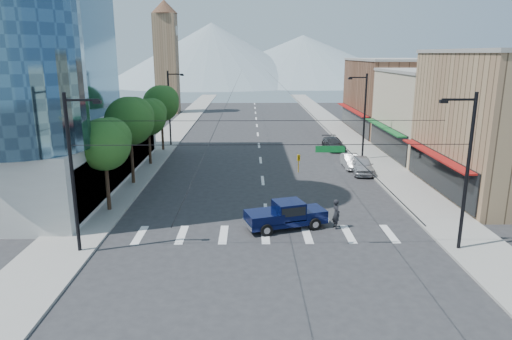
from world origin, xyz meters
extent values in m
plane|color=#28282B|center=(0.00, 0.00, 0.00)|extent=(160.00, 160.00, 0.00)
cube|color=gray|center=(-12.00, 40.00, 0.07)|extent=(4.00, 120.00, 0.15)
cube|color=gray|center=(12.00, 40.00, 0.07)|extent=(4.00, 120.00, 0.15)
cube|color=tan|center=(20.00, 24.00, 4.50)|extent=(12.00, 14.00, 9.00)
cube|color=brown|center=(20.00, 40.00, 5.00)|extent=(12.00, 18.00, 10.00)
cube|color=#8C6B4C|center=(-16.50, 62.00, 9.00)|extent=(4.00, 4.00, 18.00)
cone|color=brown|center=(-16.50, 62.00, 19.20)|extent=(4.80, 4.80, 2.40)
cone|color=gray|center=(-15.00, 150.00, 11.00)|extent=(80.00, 80.00, 22.00)
cone|color=gray|center=(20.00, 160.00, 9.00)|extent=(90.00, 90.00, 18.00)
cylinder|color=black|center=(-11.20, 6.00, 2.27)|extent=(0.28, 0.28, 4.55)
sphere|color=#1A4E1A|center=(-11.20, 6.00, 4.88)|extent=(3.64, 3.64, 3.64)
sphere|color=#1A4E1A|center=(-10.80, 6.30, 5.28)|extent=(2.86, 2.86, 2.86)
cylinder|color=black|center=(-11.20, 13.00, 2.55)|extent=(0.28, 0.28, 5.11)
sphere|color=#1A4E1A|center=(-11.20, 13.00, 5.47)|extent=(4.09, 4.09, 4.09)
sphere|color=#1A4E1A|center=(-10.80, 13.30, 5.88)|extent=(3.21, 3.21, 3.21)
cylinder|color=black|center=(-11.20, 20.00, 2.27)|extent=(0.28, 0.28, 4.55)
sphere|color=#1A4E1A|center=(-11.20, 20.00, 4.88)|extent=(3.64, 3.64, 3.64)
sphere|color=#1A4E1A|center=(-10.80, 20.30, 5.28)|extent=(2.86, 2.86, 2.86)
cylinder|color=black|center=(-11.20, 27.00, 2.55)|extent=(0.28, 0.28, 5.11)
sphere|color=#1A4E1A|center=(-11.20, 27.00, 5.47)|extent=(4.09, 4.09, 4.09)
sphere|color=#1A4E1A|center=(-10.80, 27.30, 5.88)|extent=(3.21, 3.21, 3.21)
cylinder|color=black|center=(-10.80, -1.00, 4.50)|extent=(0.20, 0.20, 9.00)
cylinder|color=black|center=(10.80, -1.00, 4.50)|extent=(0.20, 0.20, 9.00)
cylinder|color=black|center=(0.00, -1.00, 6.20)|extent=(21.60, 0.04, 0.04)
imported|color=gold|center=(1.50, -1.00, 5.15)|extent=(0.16, 0.20, 1.00)
cube|color=#0C6626|center=(3.20, -1.00, 5.95)|extent=(1.60, 0.06, 0.35)
cylinder|color=black|center=(-10.80, 30.00, 4.50)|extent=(0.20, 0.20, 9.00)
cube|color=black|center=(-9.90, 30.00, 8.60)|extent=(1.80, 0.12, 0.12)
cube|color=black|center=(-9.10, 30.00, 8.50)|extent=(0.40, 0.25, 0.18)
cylinder|color=black|center=(10.80, 22.00, 4.50)|extent=(0.20, 0.20, 9.00)
cube|color=black|center=(9.90, 22.00, 8.60)|extent=(1.80, 0.12, 0.12)
cube|color=black|center=(9.10, 22.00, 8.50)|extent=(0.40, 0.25, 0.18)
cube|color=black|center=(1.16, 2.59, 0.52)|extent=(5.48, 3.33, 0.33)
cube|color=black|center=(2.91, 3.13, 0.89)|extent=(1.96, 2.15, 0.52)
cube|color=black|center=(1.34, 2.65, 1.27)|extent=(2.22, 2.19, 1.03)
cube|color=black|center=(1.34, 2.65, 1.36)|extent=(2.05, 2.16, 0.56)
cube|color=black|center=(-0.27, 2.14, 0.94)|extent=(2.62, 2.43, 0.61)
cube|color=silver|center=(3.62, 3.36, 0.52)|extent=(0.64, 1.73, 0.33)
cube|color=silver|center=(-1.30, 1.82, 0.52)|extent=(0.64, 1.73, 0.28)
cylinder|color=black|center=(2.99, 2.23, 0.39)|extent=(0.84, 0.50, 0.79)
cylinder|color=black|center=(2.46, 3.93, 0.39)|extent=(0.84, 0.50, 0.79)
cylinder|color=black|center=(-0.14, 1.25, 0.39)|extent=(0.84, 0.50, 0.79)
cylinder|color=black|center=(-0.67, 2.95, 0.39)|extent=(0.84, 0.50, 0.79)
imported|color=black|center=(4.39, 2.53, 0.97)|extent=(0.62, 0.80, 1.94)
imported|color=#AAAAAF|center=(9.40, 16.44, 0.80)|extent=(2.23, 4.83, 1.60)
imported|color=silver|center=(8.83, 18.63, 0.67)|extent=(1.43, 4.07, 1.34)
imported|color=#2F2E31|center=(8.70, 27.40, 0.71)|extent=(2.38, 5.01, 1.41)
camera|label=1|loc=(-1.15, -25.03, 10.94)|focal=32.00mm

